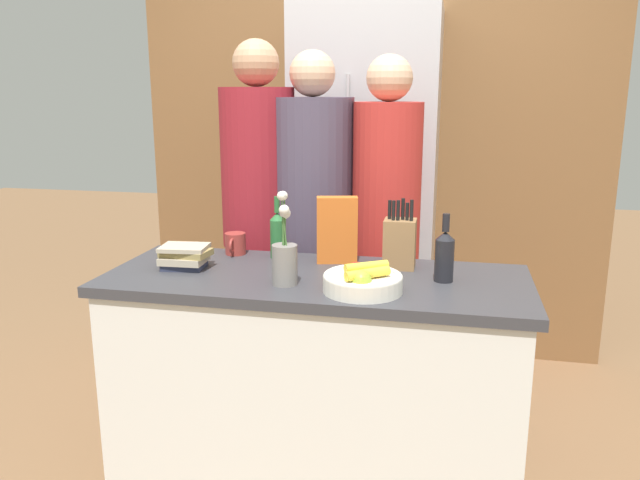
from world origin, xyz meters
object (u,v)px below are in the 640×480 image
Objects in this scene: refrigerator at (366,197)px; book_stack at (185,256)px; knife_block at (400,243)px; flower_vase at (285,256)px; person_at_sink at (259,212)px; coffee_mug at (235,244)px; bottle_oil at (444,255)px; person_in_red_tee at (386,225)px; person_in_blue at (313,222)px; fruit_bowl at (363,281)px; cereal_box at (337,230)px; bottle_vinegar at (277,234)px.

book_stack is at bearing -114.02° from refrigerator.
flower_vase is at bearing -141.40° from knife_block.
coffee_mug is at bearing -67.08° from person_at_sink.
book_stack is at bearing -177.87° from bottle_oil.
person_at_sink reaches higher than bottle_oil.
knife_block is 1.10× the size of bottle_oil.
person_in_red_tee is (-0.27, 0.56, -0.01)m from bottle_oil.
refrigerator reaches higher than coffee_mug.
book_stack is (-0.44, 0.12, -0.06)m from flower_vase.
person_in_red_tee is (-0.10, 0.41, -0.02)m from knife_block.
bottle_oil is (0.46, -1.19, -0.00)m from refrigerator.
flower_vase is 0.50m from coffee_mug.
bottle_oil is 0.84m from person_in_blue.
person_in_blue is (-0.35, 0.75, 0.04)m from fruit_bowl.
cereal_box is at bearing -5.03° from coffee_mug.
person_at_sink reaches higher than flower_vase.
bottle_vinegar is at bearing -5.43° from coffee_mug.
cereal_box is 1.04× the size of bottle_vinegar.
person_in_blue reaches higher than knife_block.
coffee_mug is 0.07× the size of person_in_blue.
refrigerator is 1.08m from knife_block.
refrigerator reaches higher than bottle_oil.
cereal_box is at bearing 113.73° from fruit_bowl.
person_in_red_tee is (0.35, -0.01, 0.00)m from person_in_blue.
person_in_blue is at bearing 136.80° from knife_block.
cereal_box is 0.46m from coffee_mug.
refrigerator is 10.21× the size of book_stack.
bottle_vinegar is at bearing 109.81° from flower_vase.
person_in_red_tee is (0.61, 0.34, 0.04)m from coffee_mug.
refrigerator is 1.28m from bottle_oil.
bottle_oil reaches higher than fruit_bowl.
person_in_blue is at bearing 27.07° from person_at_sink.
bottle_vinegar is at bearing 174.70° from knife_block.
fruit_bowl is 0.15× the size of person_at_sink.
fruit_bowl is 1.10× the size of bottle_oil.
person_at_sink is at bearing 114.18° from flower_vase.
refrigerator is 16.24× the size of coffee_mug.
bottle_vinegar is at bearing 36.40° from book_stack.
person_at_sink is (-0.42, -0.65, 0.02)m from refrigerator.
knife_block reaches higher than cereal_box.
coffee_mug is 0.07× the size of person_in_red_tee.
refrigerator reaches higher than book_stack.
bottle_oil is 0.62m from person_in_red_tee.
knife_block is (0.28, -1.05, -0.00)m from refrigerator.
person_in_blue reaches higher than fruit_bowl.
knife_block is at bearing 38.60° from flower_vase.
flower_vase reaches higher than bottle_oil.
person_at_sink reaches higher than cereal_box.
person_in_red_tee is at bearing -7.12° from person_in_blue.
person_in_red_tee is (-0.00, 0.74, 0.05)m from fruit_bowl.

